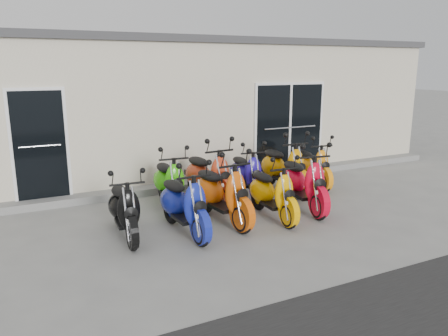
{
  "coord_description": "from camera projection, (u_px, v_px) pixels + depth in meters",
  "views": [
    {
      "loc": [
        -3.69,
        -6.85,
        2.7
      ],
      "look_at": [
        0.0,
        0.6,
        0.75
      ],
      "focal_mm": 35.0,
      "sensor_mm": 36.0,
      "label": 1
    }
  ],
  "objects": [
    {
      "name": "scooter_front_red",
      "position": [
        303.0,
        175.0,
        8.28
      ],
      "size": [
        0.96,
        1.95,
        1.38
      ],
      "primitive_type": null,
      "rotation": [
        0.0,
        0.0,
        -0.16
      ],
      "color": "red",
      "rests_on": "ground"
    },
    {
      "name": "ground",
      "position": [
        238.0,
        213.0,
        8.19
      ],
      "size": [
        80.0,
        80.0,
        0.0
      ],
      "primitive_type": "plane",
      "color": "gray",
      "rests_on": "ground"
    },
    {
      "name": "scooter_back_blue",
      "position": [
        246.0,
        167.0,
        9.2
      ],
      "size": [
        0.82,
        1.73,
        1.23
      ],
      "primitive_type": null,
      "rotation": [
        0.0,
        0.0,
        -0.13
      ],
      "color": "#24159E",
      "rests_on": "ground"
    },
    {
      "name": "scooter_front_orange_a",
      "position": [
        221.0,
        185.0,
        7.57
      ],
      "size": [
        0.87,
        1.93,
        1.38
      ],
      "primitive_type": null,
      "rotation": [
        0.0,
        0.0,
        0.11
      ],
      "color": "#DA5309",
      "rests_on": "ground"
    },
    {
      "name": "roof_cap",
      "position": [
        150.0,
        44.0,
        11.98
      ],
      "size": [
        14.2,
        6.2,
        0.16
      ],
      "primitive_type": "cube",
      "color": "#3F3F42",
      "rests_on": "building"
    },
    {
      "name": "scooter_back_red",
      "position": [
        208.0,
        169.0,
        8.67
      ],
      "size": [
        0.85,
        1.95,
        1.41
      ],
      "primitive_type": null,
      "rotation": [
        0.0,
        0.0,
        0.09
      ],
      "color": "red",
      "rests_on": "ground"
    },
    {
      "name": "scooter_back_yellow",
      "position": [
        284.0,
        161.0,
        9.46
      ],
      "size": [
        0.74,
        1.9,
        1.39
      ],
      "primitive_type": null,
      "rotation": [
        0.0,
        0.0,
        -0.03
      ],
      "color": "#D98900",
      "rests_on": "ground"
    },
    {
      "name": "scooter_front_blue",
      "position": [
        183.0,
        196.0,
        7.06
      ],
      "size": [
        0.74,
        1.81,
        1.31
      ],
      "primitive_type": null,
      "rotation": [
        0.0,
        0.0,
        0.06
      ],
      "color": "#152296",
      "rests_on": "ground"
    },
    {
      "name": "scooter_front_black",
      "position": [
        124.0,
        201.0,
        6.91
      ],
      "size": [
        0.7,
        1.69,
        1.23
      ],
      "primitive_type": null,
      "rotation": [
        0.0,
        0.0,
        -0.06
      ],
      "color": "black",
      "rests_on": "ground"
    },
    {
      "name": "scooter_back_extra",
      "position": [
        312.0,
        160.0,
        9.94
      ],
      "size": [
        0.82,
        1.73,
        1.23
      ],
      "primitive_type": null,
      "rotation": [
        0.0,
        0.0,
        -0.13
      ],
      "color": "orange",
      "rests_on": "ground"
    },
    {
      "name": "scooter_front_orange_b",
      "position": [
        272.0,
        185.0,
        7.79
      ],
      "size": [
        0.69,
        1.7,
        1.24
      ],
      "primitive_type": null,
      "rotation": [
        0.0,
        0.0,
        -0.05
      ],
      "color": "#FEAF00",
      "rests_on": "ground"
    },
    {
      "name": "scooter_back_green",
      "position": [
        169.0,
        175.0,
        8.41
      ],
      "size": [
        0.78,
        1.8,
        1.29
      ],
      "primitive_type": null,
      "rotation": [
        0.0,
        0.0,
        -0.08
      ],
      "color": "#37BF0D",
      "rests_on": "ground"
    },
    {
      "name": "building",
      "position": [
        152.0,
        106.0,
        12.36
      ],
      "size": [
        14.0,
        6.0,
        3.2
      ],
      "primitive_type": "cube",
      "color": "beige",
      "rests_on": "ground"
    },
    {
      "name": "front_step",
      "position": [
        196.0,
        184.0,
        9.94
      ],
      "size": [
        14.0,
        0.4,
        0.15
      ],
      "primitive_type": "cube",
      "color": "gray",
      "rests_on": "ground"
    },
    {
      "name": "door_right",
      "position": [
        289.0,
        125.0,
        10.92
      ],
      "size": [
        2.02,
        0.08,
        2.22
      ],
      "primitive_type": "cube",
      "color": "black",
      "rests_on": "front_step"
    },
    {
      "name": "door_left",
      "position": [
        39.0,
        142.0,
        8.41
      ],
      "size": [
        1.07,
        0.08,
        2.22
      ],
      "primitive_type": "cube",
      "color": "black",
      "rests_on": "front_step"
    }
  ]
}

